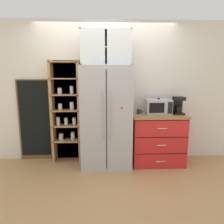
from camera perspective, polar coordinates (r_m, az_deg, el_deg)
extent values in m
plane|color=tan|center=(3.79, -1.54, -14.48)|extent=(10.76, 10.76, 0.00)
cube|color=silver|center=(3.86, -1.71, 5.62)|extent=(5.05, 0.10, 2.55)
cube|color=#ADAFB5|center=(3.55, -1.61, -1.39)|extent=(0.85, 0.63, 1.74)
cube|color=black|center=(3.24, -1.54, -2.55)|extent=(0.01, 0.01, 1.60)
cylinder|color=#ADAFB5|center=(3.21, -2.62, -1.09)|extent=(0.02, 0.02, 0.78)
cylinder|color=#ADAFB5|center=(3.21, -0.48, -1.07)|extent=(0.02, 0.02, 0.78)
cube|color=#A8161C|center=(3.21, 2.70, 1.13)|extent=(0.02, 0.01, 0.02)
cube|color=brown|center=(3.93, -12.31, 0.31)|extent=(0.56, 0.04, 1.85)
cube|color=tan|center=(3.84, -16.21, -0.10)|extent=(0.04, 0.25, 1.85)
cube|color=tan|center=(3.75, -9.08, -0.05)|extent=(0.04, 0.25, 1.85)
cube|color=tan|center=(3.92, -12.38, -7.71)|extent=(0.50, 0.25, 0.02)
cylinder|color=silver|center=(3.93, -14.02, -6.75)|extent=(0.08, 0.08, 0.11)
cylinder|color=brown|center=(3.93, -14.01, -6.98)|extent=(0.07, 0.07, 0.08)
cylinder|color=#B2B2B7|center=(3.91, -14.06, -5.88)|extent=(0.08, 0.08, 0.01)
cylinder|color=silver|center=(3.89, -10.89, -6.62)|extent=(0.07, 0.07, 0.13)
cylinder|color=white|center=(3.90, -10.88, -6.90)|extent=(0.06, 0.06, 0.09)
cylinder|color=#B2B2B7|center=(3.87, -10.93, -5.58)|extent=(0.07, 0.07, 0.01)
cube|color=tan|center=(3.84, -12.54, -3.70)|extent=(0.50, 0.25, 0.02)
cylinder|color=silver|center=(3.85, -14.76, -2.56)|extent=(0.07, 0.07, 0.14)
cylinder|color=#2D2D2D|center=(3.85, -14.74, -2.86)|extent=(0.06, 0.06, 0.09)
cylinder|color=#B2B2B7|center=(3.83, -14.81, -1.46)|extent=(0.07, 0.07, 0.01)
cylinder|color=silver|center=(3.82, -12.68, -2.66)|extent=(0.06, 0.06, 0.13)
cylinder|color=#B77A38|center=(3.82, -12.67, -2.94)|extent=(0.05, 0.05, 0.09)
cylinder|color=#B2B2B7|center=(3.81, -12.72, -1.64)|extent=(0.06, 0.06, 0.01)
cylinder|color=silver|center=(3.80, -10.49, -2.63)|extent=(0.06, 0.06, 0.13)
cylinder|color=#382316|center=(3.81, -10.48, -2.91)|extent=(0.05, 0.05, 0.09)
cylinder|color=#B2B2B7|center=(3.79, -10.53, -1.59)|extent=(0.06, 0.06, 0.01)
cube|color=tan|center=(3.78, -12.71, 0.46)|extent=(0.50, 0.25, 0.02)
cylinder|color=silver|center=(3.78, -14.25, 1.34)|extent=(0.07, 0.07, 0.10)
cylinder|color=#CCB78C|center=(3.79, -14.24, 1.10)|extent=(0.06, 0.06, 0.07)
cylinder|color=#B2B2B7|center=(3.77, -14.29, 2.22)|extent=(0.07, 0.07, 0.01)
cylinder|color=silver|center=(3.75, -11.13, 1.60)|extent=(0.07, 0.07, 0.13)
cylinder|color=#E0C67F|center=(3.75, -11.12, 1.30)|extent=(0.06, 0.06, 0.09)
cylinder|color=#B2B2B7|center=(3.74, -11.17, 2.70)|extent=(0.07, 0.07, 0.01)
cube|color=tan|center=(3.75, -12.88, 4.73)|extent=(0.50, 0.25, 0.02)
cylinder|color=silver|center=(3.77, -14.37, 5.60)|extent=(0.08, 0.08, 0.10)
cylinder|color=beige|center=(3.77, -14.36, 5.37)|extent=(0.07, 0.07, 0.07)
cylinder|color=#B2B2B7|center=(3.76, -14.41, 6.46)|extent=(0.08, 0.08, 0.01)
cylinder|color=silver|center=(3.72, -11.20, 5.92)|extent=(0.06, 0.06, 0.13)
cylinder|color=white|center=(3.72, -11.19, 5.61)|extent=(0.05, 0.05, 0.09)
cylinder|color=#B2B2B7|center=(3.71, -11.24, 7.03)|extent=(0.06, 0.06, 0.01)
cube|color=tan|center=(3.73, -13.06, 9.05)|extent=(0.50, 0.25, 0.02)
cube|color=tan|center=(3.74, -13.24, 13.39)|extent=(0.50, 0.25, 0.02)
cube|color=red|center=(3.82, 12.47, -7.57)|extent=(0.91, 0.56, 0.87)
cube|color=#9E7042|center=(3.71, 12.74, -0.88)|extent=(0.94, 0.59, 0.04)
cube|color=black|center=(3.62, 13.52, -11.29)|extent=(0.89, 0.00, 0.01)
cube|color=silver|center=(3.66, 13.47, -13.27)|extent=(0.16, 0.01, 0.01)
cube|color=black|center=(3.52, 13.72, -6.91)|extent=(0.89, 0.00, 0.01)
cube|color=silver|center=(3.55, 13.67, -9.00)|extent=(0.16, 0.01, 0.01)
cube|color=black|center=(3.45, 13.93, -2.31)|extent=(0.89, 0.00, 0.01)
cube|color=silver|center=(3.47, 13.87, -4.49)|extent=(0.16, 0.01, 0.01)
cube|color=#ADAFB5|center=(3.73, 12.66, 1.53)|extent=(0.44, 0.32, 0.26)
cube|color=black|center=(3.56, 12.39, 1.12)|extent=(0.26, 0.01, 0.17)
cube|color=black|center=(3.62, 15.91, 1.13)|extent=(0.08, 0.01, 0.20)
cube|color=black|center=(3.79, 17.98, -0.36)|extent=(0.17, 0.20, 0.03)
cube|color=black|center=(3.83, 17.73, 1.82)|extent=(0.17, 0.06, 0.30)
cube|color=black|center=(3.75, 18.20, 3.62)|extent=(0.17, 0.20, 0.06)
cylinder|color=black|center=(3.77, 18.09, 0.73)|extent=(0.11, 0.11, 0.12)
cylinder|color=#2D2D33|center=(3.65, 7.45, 0.11)|extent=(0.07, 0.07, 0.08)
torus|color=#2D2D33|center=(3.66, 8.19, 0.18)|extent=(0.05, 0.01, 0.05)
cylinder|color=navy|center=(3.69, 12.79, 0.14)|extent=(0.08, 0.08, 0.09)
torus|color=navy|center=(3.71, 13.59, 0.21)|extent=(0.05, 0.01, 0.05)
cylinder|color=navy|center=(3.68, 12.85, 0.99)|extent=(0.06, 0.06, 0.21)
cone|color=navy|center=(3.66, 12.92, 2.67)|extent=(0.06, 0.06, 0.04)
cylinder|color=navy|center=(3.66, 12.94, 3.13)|extent=(0.03, 0.03, 0.07)
cylinder|color=black|center=(3.65, 12.97, 3.76)|extent=(0.03, 0.03, 0.01)
cylinder|color=brown|center=(3.74, 12.59, 1.04)|extent=(0.07, 0.07, 0.19)
cone|color=brown|center=(3.73, 12.65, 2.59)|extent=(0.07, 0.07, 0.04)
cylinder|color=brown|center=(3.72, 12.67, 3.04)|extent=(0.03, 0.03, 0.07)
cylinder|color=black|center=(3.72, 12.69, 3.66)|extent=(0.03, 0.03, 0.01)
cube|color=silver|center=(3.67, -1.74, 17.12)|extent=(0.82, 0.02, 0.57)
cube|color=silver|center=(3.57, -1.74, 21.79)|extent=(0.82, 0.32, 0.02)
cube|color=silver|center=(3.50, -1.69, 12.94)|extent=(0.82, 0.32, 0.02)
cube|color=silver|center=(3.54, -8.49, 17.27)|extent=(0.02, 0.32, 0.57)
cube|color=silver|center=(3.55, 5.04, 17.32)|extent=(0.02, 0.32, 0.57)
cube|color=silver|center=(3.52, -1.72, 17.41)|extent=(0.79, 0.30, 0.02)
cube|color=silver|center=(3.37, -5.33, 17.68)|extent=(0.38, 0.01, 0.53)
cube|color=silver|center=(3.38, 1.95, 17.71)|extent=(0.38, 0.01, 0.53)
cylinder|color=silver|center=(3.51, -6.49, 13.07)|extent=(0.05, 0.05, 0.00)
cylinder|color=silver|center=(3.51, -6.50, 13.60)|extent=(0.01, 0.01, 0.07)
cone|color=silver|center=(3.51, -6.52, 14.58)|extent=(0.06, 0.06, 0.05)
cylinder|color=silver|center=(3.50, -1.69, 13.13)|extent=(0.05, 0.05, 0.00)
cylinder|color=silver|center=(3.50, -1.70, 13.67)|extent=(0.01, 0.01, 0.07)
cone|color=silver|center=(3.51, -1.70, 14.65)|extent=(0.06, 0.06, 0.05)
cylinder|color=silver|center=(3.51, 3.10, 13.11)|extent=(0.05, 0.05, 0.00)
cylinder|color=silver|center=(3.52, 3.10, 13.65)|extent=(0.01, 0.01, 0.07)
cone|color=silver|center=(3.52, 3.11, 14.62)|extent=(0.06, 0.06, 0.05)
cylinder|color=white|center=(3.53, -5.90, 18.00)|extent=(0.06, 0.06, 0.07)
cylinder|color=white|center=(3.54, 2.46, 18.03)|extent=(0.06, 0.06, 0.07)
cube|color=brown|center=(4.07, -20.66, -2.18)|extent=(0.60, 0.04, 1.51)
cube|color=black|center=(4.05, -20.78, -1.83)|extent=(0.54, 0.01, 1.41)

